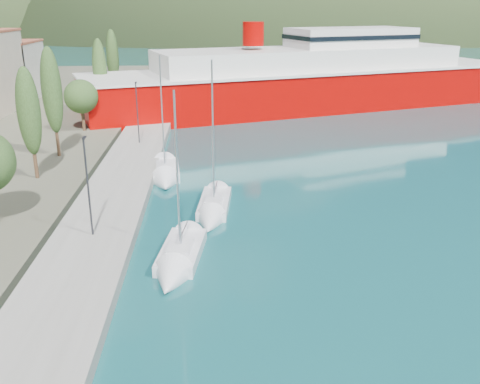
{
  "coord_description": "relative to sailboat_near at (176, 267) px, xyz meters",
  "views": [
    {
      "loc": [
        -1.6,
        -16.0,
        14.11
      ],
      "look_at": [
        0.0,
        14.0,
        3.5
      ],
      "focal_mm": 40.0,
      "sensor_mm": 36.0,
      "label": 1
    }
  ],
  "objects": [
    {
      "name": "tree_row",
      "position": [
        -12.15,
        19.38,
        5.42
      ],
      "size": [
        4.05,
        64.87,
        10.04
      ],
      "color": "#47301E",
      "rests_on": "land_strip"
    },
    {
      "name": "sailboat_near",
      "position": [
        0.0,
        0.0,
        0.0
      ],
      "size": [
        3.22,
        7.7,
        10.73
      ],
      "color": "silver",
      "rests_on": "ground"
    },
    {
      "name": "ferry",
      "position": [
        16.27,
        49.22,
        3.52
      ],
      "size": [
        63.96,
        33.04,
        12.52
      ],
      "color": "#9D0300",
      "rests_on": "ground"
    },
    {
      "name": "ground",
      "position": [
        3.76,
        109.2,
        -0.29
      ],
      "size": [
        1400.0,
        1400.0,
        0.0
      ],
      "primitive_type": "plane",
      "color": "#155256"
    },
    {
      "name": "quay",
      "position": [
        -5.24,
        15.2,
        0.11
      ],
      "size": [
        5.0,
        88.0,
        0.8
      ],
      "primitive_type": "cube",
      "color": "gray",
      "rests_on": "ground"
    },
    {
      "name": "sailboat_mid",
      "position": [
        2.06,
        7.89,
        -0.01
      ],
      "size": [
        2.88,
        8.12,
        11.43
      ],
      "color": "silver",
      "rests_on": "ground"
    },
    {
      "name": "sailboat_far",
      "position": [
        -1.86,
        16.27,
        0.02
      ],
      "size": [
        3.08,
        7.75,
        11.13
      ],
      "color": "silver",
      "rests_on": "ground"
    },
    {
      "name": "lamp_posts",
      "position": [
        -5.24,
        3.81,
        3.79
      ],
      "size": [
        0.15,
        45.53,
        6.06
      ],
      "color": "#2D2D33",
      "rests_on": "quay"
    }
  ]
}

